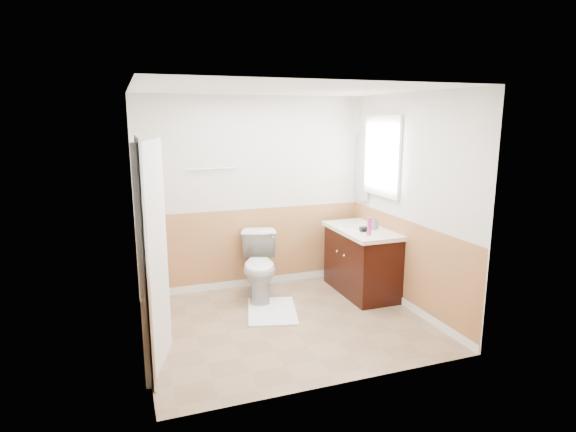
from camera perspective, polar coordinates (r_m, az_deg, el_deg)
name	(u,v)px	position (r m, az deg, el deg)	size (l,w,h in m)	color
floor	(287,323)	(5.35, -0.10, -12.75)	(3.00, 3.00, 0.00)	#8C7051
ceiling	(287,89)	(4.87, -0.11, 15.06)	(3.00, 3.00, 0.00)	white
wall_back	(254,193)	(6.18, -4.18, 2.73)	(3.00, 3.00, 0.00)	silver
wall_front	(342,242)	(3.79, 6.53, -3.16)	(3.00, 3.00, 0.00)	silver
wall_left	(138,223)	(4.68, -17.66, -0.76)	(3.00, 3.00, 0.00)	silver
wall_right	(409,203)	(5.64, 14.41, 1.49)	(3.00, 3.00, 0.00)	silver
wainscot_back	(255,249)	(6.33, -4.05, -4.00)	(3.00, 3.00, 0.00)	#B97D4A
wainscot_front	(339,329)	(4.06, 6.20, -13.39)	(3.00, 3.00, 0.00)	#B97D4A
wainscot_left	(144,297)	(4.90, -16.96, -9.34)	(2.60, 2.60, 0.00)	#B97D4A
wainscot_right	(405,265)	(5.81, 13.93, -5.81)	(2.60, 2.60, 0.00)	#B97D4A
toilet	(260,266)	(5.92, -3.44, -6.09)	(0.45, 0.80, 0.81)	silver
bath_mat	(272,311)	(5.62, -1.95, -11.39)	(0.55, 0.80, 0.02)	white
vanity_cabinet	(361,263)	(6.15, 8.86, -5.57)	(0.55, 1.10, 0.80)	black
vanity_knob_left	(344,256)	(5.89, 6.79, -4.77)	(0.03, 0.03, 0.03)	silver
vanity_knob_right	(337,251)	(6.06, 5.95, -4.27)	(0.03, 0.03, 0.03)	silver
countertop	(362,230)	(6.04, 8.90, -1.72)	(0.60, 1.15, 0.05)	white
sink_basin	(357,225)	(6.16, 8.33, -1.09)	(0.36, 0.36, 0.02)	silver
faucet	(369,220)	(6.23, 9.80, -0.43)	(0.02, 0.02, 0.14)	silver
lotion_bottle	(369,226)	(5.67, 9.79, -1.23)	(0.05, 0.05, 0.22)	#C23273
soap_dispenser	(374,222)	(6.01, 10.36, -0.75)	(0.08, 0.08, 0.17)	gray
hair_dryer_body	(365,229)	(5.87, 9.32, -1.53)	(0.07, 0.07, 0.14)	black
hair_dryer_handle	(361,231)	(5.90, 8.85, -1.74)	(0.03, 0.03, 0.07)	black
mirror_panel	(362,168)	(6.51, 8.94, 5.74)	(0.02, 0.35, 0.90)	silver
window_frame	(382,156)	(6.05, 11.28, 7.10)	(0.04, 0.80, 1.00)	white
window_glass	(383,156)	(6.06, 11.42, 7.10)	(0.01, 0.70, 0.90)	white
door	(154,258)	(4.31, -15.87, -4.89)	(0.05, 0.80, 2.04)	white
door_frame	(145,258)	(4.30, -16.89, -4.83)	(0.02, 0.92, 2.10)	white
door_knob	(158,255)	(4.65, -15.39, -4.54)	(0.06, 0.06, 0.06)	silver
towel_bar	(212,169)	(5.96, -9.21, 5.66)	(0.02, 0.02, 0.62)	silver
tp_holder_bar	(248,236)	(6.20, -4.81, -2.45)	(0.02, 0.02, 0.14)	silver
tp_roll	(248,236)	(6.20, -4.81, -2.45)	(0.11, 0.11, 0.10)	white
tp_sheet	(248,244)	(6.23, -4.79, -3.43)	(0.10, 0.01, 0.16)	white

